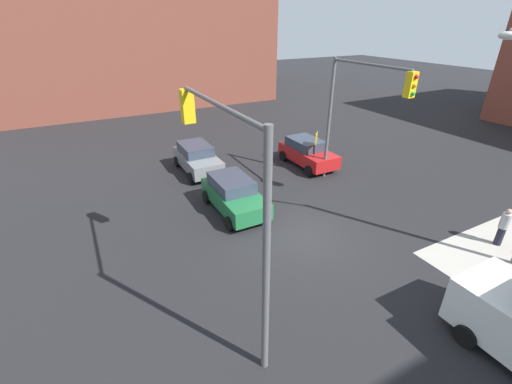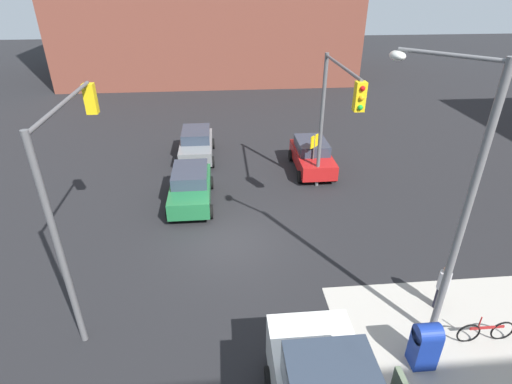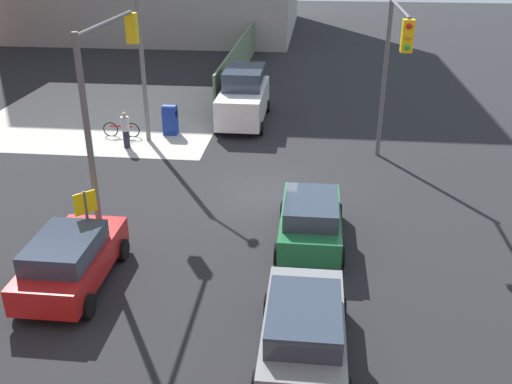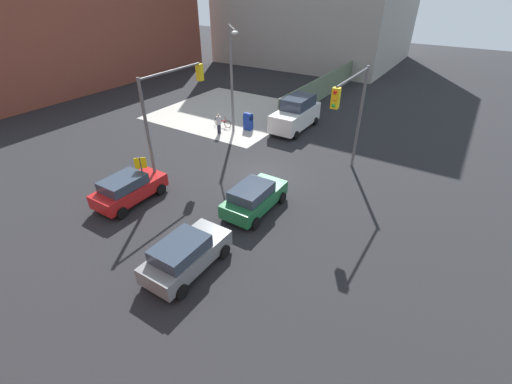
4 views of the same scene
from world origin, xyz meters
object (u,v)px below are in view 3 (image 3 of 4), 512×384
Objects in this scene: sedan_gray at (304,329)px; van_white_delivery at (244,97)px; hatchback_red at (71,259)px; bicycle_leaning_on_fence at (121,130)px; sedan_green at (311,219)px; pedestrian_crossing at (126,129)px; traffic_signal_nw_corner at (108,86)px; mailbox_blue at (170,119)px; traffic_signal_se_corner at (393,57)px; street_lamp_corner at (144,38)px.

van_white_delivery reaches higher than sedan_gray.
hatchback_red is 12.27m from bicycle_leaning_on_fence.
hatchback_red is (-3.02, 6.37, -0.00)m from sedan_green.
traffic_signal_nw_corner is at bearing 59.89° from pedestrian_crossing.
pedestrian_crossing is at bearing -153.54° from bicycle_leaning_on_fence.
mailbox_blue is at bearing 24.27° from sedan_gray.
hatchback_red is (-3.79, 0.12, -3.76)m from traffic_signal_nw_corner.
bicycle_leaning_on_fence is (14.25, 8.89, -0.50)m from sedan_gray.
hatchback_red is at bearing 178.18° from traffic_signal_nw_corner.
van_white_delivery is (14.88, -2.82, 0.44)m from hatchback_red.
hatchback_red is (-8.91, 9.12, -3.77)m from traffic_signal_se_corner.
mailbox_blue is at bearing 35.21° from sedan_green.
traffic_signal_nw_corner is 9.62m from bicycle_leaning_on_fence.
street_lamp_corner is 6.20m from van_white_delivery.
mailbox_blue is (3.68, 9.50, -3.85)m from traffic_signal_se_corner.
traffic_signal_se_corner reaches higher than van_white_delivery.
traffic_signal_nw_corner is at bearing -1.82° from hatchback_red.
pedestrian_crossing is at bearing 143.13° from mailbox_blue.
traffic_signal_se_corner is 7.51m from sedan_green.
pedestrian_crossing reaches higher than sedan_gray.
hatchback_red is at bearing 115.35° from sedan_green.
pedestrian_crossing is (-0.74, 0.96, -3.85)m from street_lamp_corner.
traffic_signal_nw_corner reaches higher than sedan_green.
pedestrian_crossing is at bearing 16.41° from traffic_signal_nw_corner.
traffic_signal_se_corner is 0.81× the size of street_lamp_corner.
mailbox_blue is 2.32m from bicycle_leaning_on_fence.
hatchback_red is (2.27, 6.32, 0.00)m from sedan_gray.
van_white_delivery is at bearing 175.91° from pedestrian_crossing.
sedan_gray is at bearing 179.41° from sedan_green.
pedestrian_crossing is (-4.30, 4.70, -0.43)m from van_white_delivery.
traffic_signal_se_corner is 1.60× the size of sedan_gray.
mailbox_blue is 0.87× the size of pedestrian_crossing.
bicycle_leaning_on_fence is at bearing 118.22° from van_white_delivery.
street_lamp_corner is 5.59× the size of mailbox_blue.
sedan_gray is at bearing -148.04° from bicycle_leaning_on_fence.
traffic_signal_nw_corner is 7.34m from sedan_green.
van_white_delivery is (5.97, 6.30, -3.33)m from traffic_signal_se_corner.
bicycle_leaning_on_fence is at bearing -110.07° from pedestrian_crossing.
pedestrian_crossing is at bearing 47.48° from sedan_green.
sedan_gray is at bearing -151.95° from street_lamp_corner.
traffic_signal_se_corner is 1.58× the size of sedan_green.
sedan_green is at bearing -0.59° from sedan_gray.
mailbox_blue is at bearing -74.72° from bicycle_leaning_on_fence.
van_white_delivery reaches higher than mailbox_blue.
mailbox_blue is 11.71m from sedan_green.
traffic_signal_nw_corner is at bearing -176.74° from mailbox_blue.
traffic_signal_nw_corner is 1.58× the size of sedan_green.
bicycle_leaning_on_fence is (-2.90, 5.40, -0.93)m from van_white_delivery.
van_white_delivery reaches higher than bicycle_leaning_on_fence.
sedan_green is at bearing -163.34° from van_white_delivery.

